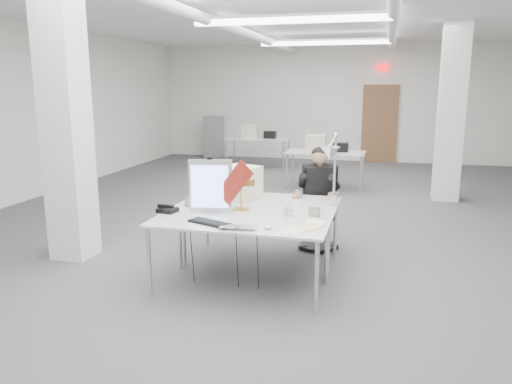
# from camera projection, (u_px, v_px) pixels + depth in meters

# --- Properties ---
(room_shell) EXTENTS (10.04, 14.04, 3.24)m
(room_shell) POSITION_uv_depth(u_px,v_px,m) (293.00, 113.00, 7.35)
(room_shell) COLOR #474749
(room_shell) RESTS_ON ground
(desk_main) EXTENTS (1.80, 0.90, 0.02)m
(desk_main) POSITION_uv_depth(u_px,v_px,m) (240.00, 221.00, 5.07)
(desk_main) COLOR silver
(desk_main) RESTS_ON room_shell
(desk_second) EXTENTS (1.80, 0.90, 0.02)m
(desk_second) POSITION_uv_depth(u_px,v_px,m) (262.00, 202.00, 5.92)
(desk_second) COLOR silver
(desk_second) RESTS_ON room_shell
(bg_desk_a) EXTENTS (1.60, 0.80, 0.02)m
(bg_desk_a) POSITION_uv_depth(u_px,v_px,m) (325.00, 152.00, 10.22)
(bg_desk_a) COLOR silver
(bg_desk_a) RESTS_ON room_shell
(bg_desk_b) EXTENTS (1.60, 0.80, 0.02)m
(bg_desk_b) POSITION_uv_depth(u_px,v_px,m) (258.00, 139.00, 12.79)
(bg_desk_b) COLOR silver
(bg_desk_b) RESTS_ON room_shell
(filing_cabinet) EXTENTS (0.45, 0.55, 1.20)m
(filing_cabinet) POSITION_uv_depth(u_px,v_px,m) (214.00, 137.00, 14.61)
(filing_cabinet) COLOR gray
(filing_cabinet) RESTS_ON room_shell
(office_chair) EXTENTS (0.60, 0.60, 0.96)m
(office_chair) POSITION_uv_depth(u_px,v_px,m) (319.00, 213.00, 6.45)
(office_chair) COLOR black
(office_chair) RESTS_ON room_shell
(seated_person) EXTENTS (0.62, 0.69, 0.85)m
(seated_person) POSITION_uv_depth(u_px,v_px,m) (319.00, 182.00, 6.31)
(seated_person) COLOR black
(seated_person) RESTS_ON office_chair
(monitor) EXTENTS (0.46, 0.12, 0.57)m
(monitor) POSITION_uv_depth(u_px,v_px,m) (210.00, 186.00, 5.31)
(monitor) COLOR #B8B9BD
(monitor) RESTS_ON desk_main
(pennant) EXTENTS (0.45, 0.14, 0.50)m
(pennant) POSITION_uv_depth(u_px,v_px,m) (235.00, 183.00, 5.20)
(pennant) COLOR maroon
(pennant) RESTS_ON monitor
(keyboard) EXTENTS (0.49, 0.32, 0.02)m
(keyboard) POSITION_uv_depth(u_px,v_px,m) (210.00, 223.00, 4.92)
(keyboard) COLOR black
(keyboard) RESTS_ON desk_main
(laptop) EXTENTS (0.37, 0.27, 0.03)m
(laptop) POSITION_uv_depth(u_px,v_px,m) (237.00, 229.00, 4.70)
(laptop) COLOR #A4A5A9
(laptop) RESTS_ON desk_main
(mouse) EXTENTS (0.10, 0.07, 0.03)m
(mouse) POSITION_uv_depth(u_px,v_px,m) (268.00, 227.00, 4.74)
(mouse) COLOR silver
(mouse) RESTS_ON desk_main
(bankers_lamp) EXTENTS (0.34, 0.16, 0.37)m
(bankers_lamp) POSITION_uv_depth(u_px,v_px,m) (241.00, 193.00, 5.45)
(bankers_lamp) COLOR #BD913B
(bankers_lamp) RESTS_ON desk_main
(desk_phone) EXTENTS (0.22, 0.20, 0.05)m
(desk_phone) POSITION_uv_depth(u_px,v_px,m) (167.00, 210.00, 5.37)
(desk_phone) COLOR black
(desk_phone) RESTS_ON desk_main
(picture_frame_left) EXTENTS (0.15, 0.05, 0.12)m
(picture_frame_left) POSITION_uv_depth(u_px,v_px,m) (191.00, 202.00, 5.60)
(picture_frame_left) COLOR #996742
(picture_frame_left) RESTS_ON desk_main
(picture_frame_right) EXTENTS (0.13, 0.05, 0.10)m
(picture_frame_right) POSITION_uv_depth(u_px,v_px,m) (314.00, 212.00, 5.20)
(picture_frame_right) COLOR #A17F45
(picture_frame_right) RESTS_ON desk_main
(desk_clock) EXTENTS (0.11, 0.06, 0.11)m
(desk_clock) POSITION_uv_depth(u_px,v_px,m) (288.00, 211.00, 5.22)
(desk_clock) COLOR silver
(desk_clock) RESTS_ON desk_main
(paper_stack_a) EXTENTS (0.26, 0.33, 0.01)m
(paper_stack_a) POSITION_uv_depth(u_px,v_px,m) (293.00, 231.00, 4.68)
(paper_stack_a) COLOR white
(paper_stack_a) RESTS_ON desk_main
(paper_stack_b) EXTENTS (0.29, 0.32, 0.01)m
(paper_stack_b) POSITION_uv_depth(u_px,v_px,m) (310.00, 227.00, 4.81)
(paper_stack_b) COLOR #E3DA88
(paper_stack_b) RESTS_ON desk_main
(paper_stack_c) EXTENTS (0.23, 0.18, 0.01)m
(paper_stack_c) POSITION_uv_depth(u_px,v_px,m) (316.00, 222.00, 5.00)
(paper_stack_c) COLOR white
(paper_stack_c) RESTS_ON desk_main
(beige_monitor) EXTENTS (0.53, 0.52, 0.39)m
(beige_monitor) POSITION_uv_depth(u_px,v_px,m) (240.00, 183.00, 5.98)
(beige_monitor) COLOR beige
(beige_monitor) RESTS_ON desk_second
(architect_lamp) EXTENTS (0.33, 0.67, 0.83)m
(architect_lamp) POSITION_uv_depth(u_px,v_px,m) (332.00, 173.00, 5.35)
(architect_lamp) COLOR #B2B2B6
(architect_lamp) RESTS_ON desk_second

